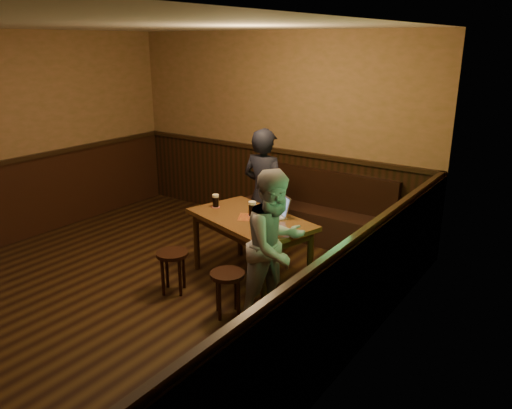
{
  "coord_description": "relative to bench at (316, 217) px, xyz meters",
  "views": [
    {
      "loc": [
        3.94,
        -3.11,
        2.66
      ],
      "look_at": [
        1.02,
        1.07,
        0.98
      ],
      "focal_mm": 35.0,
      "sensor_mm": 36.0,
      "label": 1
    }
  ],
  "objects": [
    {
      "name": "person_suit",
      "position": [
        -0.25,
        -0.93,
        0.52
      ],
      "size": [
        0.62,
        0.41,
        1.67
      ],
      "primitive_type": "imported",
      "rotation": [
        0.0,
        0.0,
        3.12
      ],
      "color": "black",
      "rests_on": "ground"
    },
    {
      "name": "pint_mid",
      "position": [
        -0.01,
        -1.52,
        0.54
      ],
      "size": [
        0.11,
        0.11,
        0.17
      ],
      "color": "maroon",
      "rests_on": "pub_table"
    },
    {
      "name": "bench",
      "position": [
        0.0,
        0.0,
        0.0
      ],
      "size": [
        2.2,
        0.5,
        0.95
      ],
      "color": "black",
      "rests_on": "ground"
    },
    {
      "name": "room",
      "position": [
        -0.87,
        -2.53,
        0.89
      ],
      "size": [
        5.04,
        6.04,
        2.84
      ],
      "color": "black",
      "rests_on": "ground"
    },
    {
      "name": "stool_right",
      "position": [
        0.27,
        -2.35,
        0.06
      ],
      "size": [
        0.35,
        0.35,
        0.47
      ],
      "rotation": [
        0.0,
        0.0,
        0.0
      ],
      "color": "black",
      "rests_on": "ground"
    },
    {
      "name": "pub_table",
      "position": [
        -0.0,
        -1.57,
        0.36
      ],
      "size": [
        1.61,
        1.19,
        0.77
      ],
      "rotation": [
        0.0,
        0.0,
        -0.29
      ],
      "color": "#502716",
      "rests_on": "ground"
    },
    {
      "name": "menu",
      "position": [
        0.44,
        -1.95,
        0.46
      ],
      "size": [
        0.26,
        0.23,
        0.0
      ],
      "primitive_type": "cube",
      "rotation": [
        0.0,
        0.0,
        -0.46
      ],
      "color": "silver",
      "rests_on": "pub_table"
    },
    {
      "name": "pint_left",
      "position": [
        -0.55,
        -1.52,
        0.54
      ],
      "size": [
        0.1,
        0.1,
        0.16
      ],
      "color": "maroon",
      "rests_on": "pub_table"
    },
    {
      "name": "person_grey",
      "position": [
        0.68,
        -2.1,
        0.45
      ],
      "size": [
        0.73,
        0.86,
        1.53
      ],
      "primitive_type": "imported",
      "rotation": [
        0.0,
        0.0,
        1.34
      ],
      "color": "#949499",
      "rests_on": "ground"
    },
    {
      "name": "laptop",
      "position": [
        0.21,
        -1.37,
        0.52
      ],
      "size": [
        0.43,
        0.42,
        0.24
      ],
      "rotation": [
        0.0,
        0.0,
        -0.59
      ],
      "color": "silver",
      "rests_on": "pub_table"
    },
    {
      "name": "pint_right",
      "position": [
        0.34,
        -1.79,
        0.54
      ],
      "size": [
        0.1,
        0.1,
        0.16
      ],
      "color": "maroon",
      "rests_on": "pub_table"
    },
    {
      "name": "stool_left",
      "position": [
        -0.53,
        -2.3,
        0.07
      ],
      "size": [
        0.42,
        0.42,
        0.47
      ],
      "rotation": [
        0.0,
        0.0,
        -0.25
      ],
      "color": "black",
      "rests_on": "ground"
    }
  ]
}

